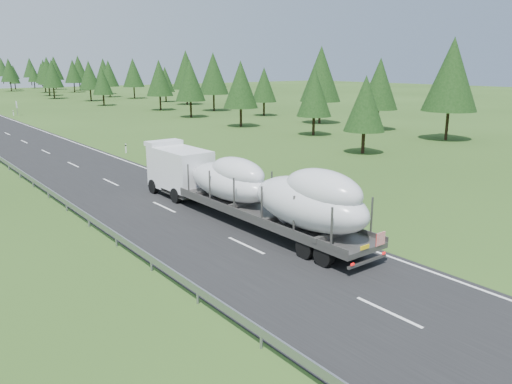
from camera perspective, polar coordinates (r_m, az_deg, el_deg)
ground at (r=25.80m, az=-1.16°, el=-6.16°), size 400.00×400.00×0.00m
highway_sign at (r=102.01m, az=-25.68°, el=8.89°), size 0.08×0.90×2.60m
tree_line_right at (r=136.60m, az=-14.99°, el=13.00°), size 28.31×284.94×12.37m
boat_truck at (r=28.66m, az=-0.79°, el=0.63°), size 3.18×19.82×4.20m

